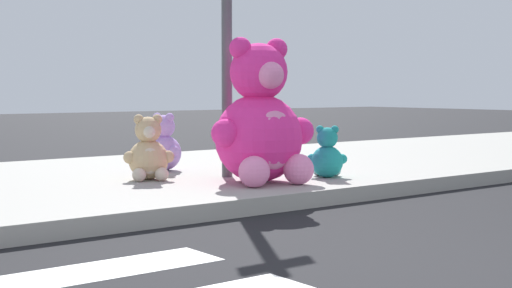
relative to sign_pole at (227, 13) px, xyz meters
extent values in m
cube|color=#9E9B93|center=(-1.00, 0.80, -1.77)|extent=(28.00, 4.40, 0.15)
cylinder|color=#4C4C51|center=(0.00, 0.00, -0.10)|extent=(0.11, 0.11, 3.20)
sphere|color=#F22D93|center=(-0.01, -0.55, -1.26)|extent=(0.87, 0.87, 0.87)
ellipsoid|color=pink|center=(-0.07, -0.86, -1.26)|extent=(0.50, 0.27, 0.56)
sphere|color=#F22D93|center=(-0.01, -0.55, -0.62)|extent=(0.57, 0.57, 0.57)
sphere|color=pink|center=(-0.05, -0.79, -0.65)|extent=(0.26, 0.26, 0.26)
sphere|color=#F22D93|center=(0.19, -0.58, -0.39)|extent=(0.22, 0.22, 0.22)
sphere|color=#F22D93|center=(0.37, -0.73, -1.20)|extent=(0.27, 0.27, 0.27)
sphere|color=pink|center=(0.16, -0.95, -1.55)|extent=(0.30, 0.30, 0.30)
sphere|color=#F22D93|center=(-0.21, -0.51, -0.39)|extent=(0.22, 0.22, 0.22)
sphere|color=#F22D93|center=(-0.43, -0.58, -1.20)|extent=(0.27, 0.27, 0.27)
sphere|color=pink|center=(-0.31, -0.87, -1.55)|extent=(0.30, 0.30, 0.30)
sphere|color=tan|center=(-0.77, 0.29, -1.50)|extent=(0.40, 0.40, 0.40)
ellipsoid|color=beige|center=(-0.83, 0.15, -1.50)|extent=(0.24, 0.17, 0.26)
sphere|color=tan|center=(-0.77, 0.29, -1.19)|extent=(0.27, 0.27, 0.27)
sphere|color=beige|center=(-0.82, 0.18, -1.21)|extent=(0.12, 0.12, 0.12)
sphere|color=tan|center=(-0.69, 0.25, -1.09)|extent=(0.10, 0.10, 0.10)
sphere|color=tan|center=(-0.62, 0.16, -1.46)|extent=(0.13, 0.13, 0.13)
sphere|color=beige|center=(-0.74, 0.08, -1.63)|extent=(0.14, 0.14, 0.14)
sphere|color=tan|center=(-0.86, 0.32, -1.09)|extent=(0.10, 0.10, 0.10)
sphere|color=tan|center=(-0.97, 0.32, -1.46)|extent=(0.13, 0.13, 0.13)
sphere|color=beige|center=(-0.94, 0.17, -1.63)|extent=(0.14, 0.14, 0.14)
sphere|color=#B28CD8|center=(-0.21, 0.93, -1.50)|extent=(0.40, 0.40, 0.40)
ellipsoid|color=silver|center=(-0.35, 0.88, -1.50)|extent=(0.16, 0.24, 0.26)
sphere|color=#B28CD8|center=(-0.21, 0.93, -1.20)|extent=(0.26, 0.26, 0.26)
sphere|color=silver|center=(-0.32, 0.89, -1.22)|extent=(0.12, 0.12, 0.12)
sphere|color=#B28CD8|center=(-0.18, 0.84, -1.10)|extent=(0.10, 0.10, 0.10)
sphere|color=#B28CD8|center=(-0.20, 0.74, -1.47)|extent=(0.12, 0.12, 0.12)
sphere|color=silver|center=(-0.34, 0.77, -1.63)|extent=(0.14, 0.14, 0.14)
sphere|color=#B28CD8|center=(-0.25, 1.02, -1.10)|extent=(0.10, 0.10, 0.10)
sphere|color=#B28CD8|center=(-0.32, 1.09, -1.47)|extent=(0.12, 0.12, 0.12)
sphere|color=silver|center=(-0.41, 0.98, -1.63)|extent=(0.14, 0.14, 0.14)
sphere|color=teal|center=(0.78, -0.69, -1.53)|extent=(0.33, 0.33, 0.33)
ellipsoid|color=#7BBFBC|center=(0.86, -0.60, -1.53)|extent=(0.18, 0.18, 0.21)
sphere|color=teal|center=(0.78, -0.69, -1.29)|extent=(0.22, 0.22, 0.22)
sphere|color=#7BBFBC|center=(0.84, -0.62, -1.30)|extent=(0.10, 0.10, 0.10)
sphere|color=teal|center=(0.72, -0.64, -1.20)|extent=(0.08, 0.08, 0.08)
sphere|color=teal|center=(0.69, -0.55, -1.51)|extent=(0.10, 0.10, 0.10)
sphere|color=#7BBFBC|center=(0.80, -0.52, -1.64)|extent=(0.11, 0.11, 0.11)
sphere|color=teal|center=(0.83, -0.74, -1.20)|extent=(0.08, 0.08, 0.08)
sphere|color=teal|center=(0.92, -0.76, -1.51)|extent=(0.10, 0.10, 0.10)
sphere|color=#7BBFBC|center=(0.94, -0.65, -1.64)|extent=(0.11, 0.11, 0.11)
sphere|color=olive|center=(0.57, 0.43, -1.55)|extent=(0.30, 0.30, 0.30)
ellipsoid|color=tan|center=(0.54, 0.53, -1.55)|extent=(0.18, 0.12, 0.19)
sphere|color=olive|center=(0.57, 0.43, -1.33)|extent=(0.20, 0.20, 0.20)
sphere|color=tan|center=(0.54, 0.51, -1.34)|extent=(0.09, 0.09, 0.09)
sphere|color=olive|center=(0.51, 0.41, -1.25)|extent=(0.07, 0.07, 0.07)
sphere|color=olive|center=(0.43, 0.42, -1.53)|extent=(0.09, 0.09, 0.09)
sphere|color=tan|center=(0.45, 0.52, -1.65)|extent=(0.10, 0.10, 0.10)
sphere|color=olive|center=(0.64, 0.45, -1.25)|extent=(0.07, 0.07, 0.07)
sphere|color=olive|center=(0.69, 0.51, -1.53)|extent=(0.09, 0.09, 0.09)
sphere|color=tan|center=(0.61, 0.58, -1.65)|extent=(0.10, 0.10, 0.10)
camera|label=1|loc=(-4.50, -6.33, -0.78)|focal=52.46mm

